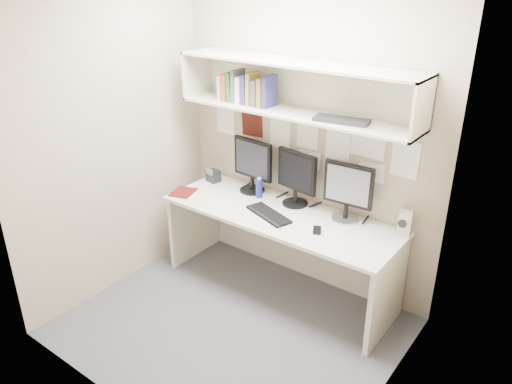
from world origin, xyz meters
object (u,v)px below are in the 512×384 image
Objects in this scene: monitor_right at (348,190)px; keyboard at (269,214)px; monitor_center at (297,176)px; maroon_notebook at (183,192)px; desk at (279,251)px; monitor_left at (253,164)px; speaker at (404,223)px; desk_phone at (213,176)px.

monitor_right is 0.66m from keyboard.
monitor_center is 2.08× the size of maroon_notebook.
desk is 4.30× the size of monitor_right.
monitor_left reaches higher than speaker.
speaker reaches higher than maroon_notebook.
speaker is 0.84× the size of maroon_notebook.
maroon_notebook reaches higher than desk.
desk is at bearing -5.17° from maroon_notebook.
desk_phone reaches higher than keyboard.
monitor_left is at bearing 17.74° from desk_phone.
monitor_right reaches higher than desk.
desk_phone is (-0.43, -0.05, -0.20)m from monitor_left.
monitor_left is at bearing 160.91° from keyboard.
speaker reaches higher than keyboard.
speaker is (0.46, 0.03, -0.16)m from monitor_right.
keyboard is (-0.05, -0.10, 0.37)m from desk.
speaker is at bearing 12.03° from monitor_center.
desk_phone is at bearing -166.69° from monitor_center.
monitor_left is at bearing 24.39° from maroon_notebook.
monitor_left is 3.38× the size of desk_phone.
monitor_left reaches higher than monitor_right.
monitor_left is 0.57m from keyboard.
monitor_left is 1.10× the size of keyboard.
monitor_right is (0.48, 0.22, 0.62)m from desk.
monitor_center reaches higher than maroon_notebook.
monitor_left is at bearing 153.90° from desk.
speaker reaches higher than desk.
maroon_notebook is (-0.91, -0.19, 0.37)m from desk.
monitor_left is (-0.45, 0.22, 0.62)m from desk.
desk_phone is (-0.88, -0.05, -0.20)m from monitor_center.
keyboard is 0.87m from maroon_notebook.
maroon_notebook is (-1.85, -0.44, -0.09)m from speaker.
desk is 0.39m from keyboard.
desk_phone is (-0.87, 0.17, 0.42)m from desk.
monitor_center reaches higher than desk_phone.
monitor_center is 0.40m from keyboard.
speaker is at bearing 14.81° from desk.
monitor_right is at bearing 24.66° from desk.
keyboard is at bearing -152.18° from monitor_right.
desk_phone is (-0.83, 0.27, 0.04)m from keyboard.
monitor_right is (0.47, -0.00, 0.00)m from monitor_center.
desk is 1.00m from maroon_notebook.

